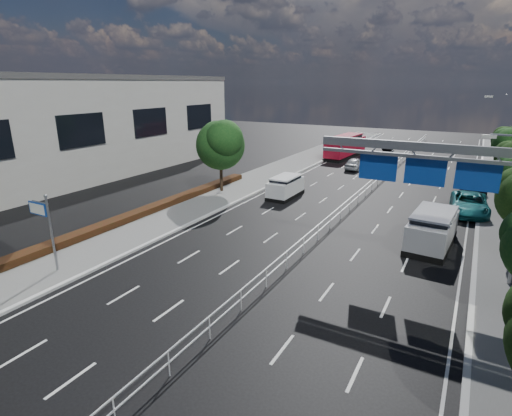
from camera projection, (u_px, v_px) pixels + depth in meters
The scene contains 21 objects.
ground at pixel (221, 328), 16.50m from camera, with size 160.00×160.00×0.00m, color black.
sidewalk_near at pixel (46, 267), 21.80m from camera, with size 5.00×140.00×0.14m, color slate.
kerb_near at pixel (76, 278), 20.64m from camera, with size 0.25×140.00×0.15m, color silver.
kerb_far at pixel (464, 410), 12.31m from camera, with size 0.25×140.00×0.15m, color silver.
median_fence at pixel (364, 192), 35.10m from camera, with size 0.05×85.00×1.02m.
hedge_near at pixel (97, 229), 26.71m from camera, with size 1.00×36.00×0.44m, color black.
toilet_sign at pixel (44, 219), 20.68m from camera, with size 1.62×0.18×4.34m.
overhead_gantry at pixel (441, 168), 20.08m from camera, with size 10.24×0.38×7.45m.
streetlight_far at pixel (511, 142), 31.76m from camera, with size 2.78×2.40×9.00m.
near_building at pixel (84, 127), 43.89m from camera, with size 12.00×38.00×10.00m, color beige.
near_tree_back at pixel (221, 142), 35.62m from camera, with size 4.84×4.51×6.69m.
far_tree_g at pixel (512, 143), 41.00m from camera, with size 3.96×3.69×5.45m.
far_tree_h at pixel (508, 138), 47.36m from camera, with size 3.41×3.18×4.91m.
white_minivan at pixel (286, 187), 35.23m from camera, with size 1.90×4.33×1.88m.
red_bus at pixel (346, 146), 54.19m from camera, with size 3.05×9.94×2.93m.
near_car_silver at pixel (355, 163), 46.64m from camera, with size 1.60×3.98×1.36m, color #A8ABB0.
near_car_dark at pixel (388, 145), 60.46m from camera, with size 1.43×4.11×1.36m, color black.
silver_minivan at pixel (432, 229), 24.51m from camera, with size 2.64×5.54×2.24m.
parked_car_teal at pixel (470, 204), 30.77m from camera, with size 2.61×5.66×1.57m, color #1A7278.
parked_car_dark at pixel (472, 184), 36.87m from camera, with size 2.03×5.00×1.45m, color black.
pedestrian_b at pixel (509, 205), 29.82m from camera, with size 0.81×0.63×1.67m, color gray.
Camera 1 is at (8.16, -11.75, 9.71)m, focal length 28.00 mm.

